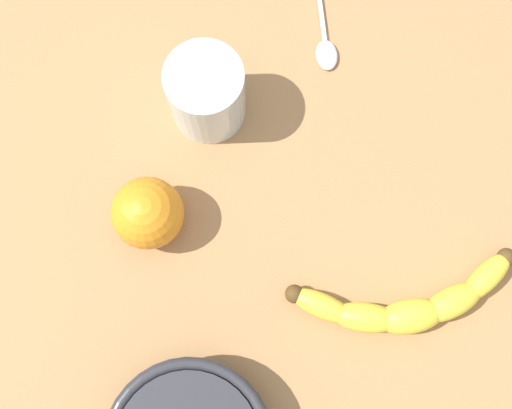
{
  "coord_description": "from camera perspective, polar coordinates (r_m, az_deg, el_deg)",
  "views": [
    {
      "loc": [
        -2.85,
        10.83,
        67.11
      ],
      "look_at": [
        6.44,
        0.67,
        5.0
      ],
      "focal_mm": 43.85,
      "sensor_mm": 36.0,
      "label": 1
    }
  ],
  "objects": [
    {
      "name": "orange_fruit",
      "position": [
        0.63,
        -9.86,
        -0.78
      ],
      "size": [
        7.27,
        7.27,
        7.27
      ],
      "primitive_type": "sphere",
      "color": "orange",
      "rests_on": "wooden_tabletop"
    },
    {
      "name": "wooden_tabletop",
      "position": [
        0.67,
        4.5,
        -3.9
      ],
      "size": [
        120.0,
        120.0,
        3.0
      ],
      "primitive_type": "cube",
      "color": "#A97A4B",
      "rests_on": "ground"
    },
    {
      "name": "teaspoon",
      "position": [
        0.72,
        6.39,
        13.88
      ],
      "size": [
        9.28,
        8.58,
        0.8
      ],
      "rotation": [
        0.0,
        0.0,
        2.41
      ],
      "color": "silver",
      "rests_on": "wooden_tabletop"
    },
    {
      "name": "smoothie_glass",
      "position": [
        0.65,
        -4.52,
        9.94
      ],
      "size": [
        7.94,
        7.94,
        8.83
      ],
      "color": "silver",
      "rests_on": "wooden_tabletop"
    },
    {
      "name": "banana",
      "position": [
        0.64,
        13.66,
        -8.88
      ],
      "size": [
        15.56,
        19.36,
        3.43
      ],
      "rotation": [
        0.0,
        0.0,
        4.05
      ],
      "color": "yellow",
      "rests_on": "wooden_tabletop"
    }
  ]
}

